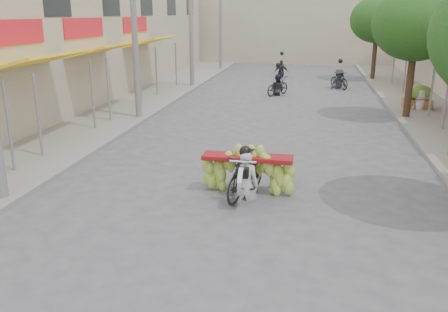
# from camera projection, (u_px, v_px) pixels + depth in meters

# --- Properties ---
(ground) EXTENTS (120.00, 120.00, 0.00)m
(ground) POSITION_uv_depth(u_px,v_px,m) (202.00, 298.00, 7.25)
(ground) COLOR #545459
(ground) RESTS_ON ground
(sidewalk_left) EXTENTS (4.00, 60.00, 0.12)m
(sidewalk_left) POSITION_uv_depth(u_px,v_px,m) (129.00, 104.00, 22.57)
(sidewalk_left) COLOR gray
(sidewalk_left) RESTS_ON ground
(sidewalk_right) EXTENTS (4.00, 60.00, 0.12)m
(sidewalk_right) POSITION_uv_depth(u_px,v_px,m) (441.00, 114.00, 20.16)
(sidewalk_right) COLOR gray
(sidewalk_right) RESTS_ON ground
(shophouse_row_left) EXTENTS (9.77, 40.00, 6.00)m
(shophouse_row_left) POSITION_uv_depth(u_px,v_px,m) (14.00, 40.00, 21.61)
(shophouse_row_left) COLOR #B1A58C
(shophouse_row_left) RESTS_ON ground
(far_building) EXTENTS (20.00, 6.00, 7.00)m
(far_building) POSITION_uv_depth(u_px,v_px,m) (297.00, 21.00, 42.03)
(far_building) COLOR #B1A58C
(far_building) RESTS_ON ground
(utility_pole_mid) EXTENTS (0.60, 0.24, 8.00)m
(utility_pole_mid) POSITION_uv_depth(u_px,v_px,m) (134.00, 18.00, 18.32)
(utility_pole_mid) COLOR slate
(utility_pole_mid) RESTS_ON ground
(utility_pole_far) EXTENTS (0.60, 0.24, 8.00)m
(utility_pole_far) POSITION_uv_depth(u_px,v_px,m) (191.00, 16.00, 26.79)
(utility_pole_far) COLOR slate
(utility_pole_far) RESTS_ON ground
(utility_pole_back) EXTENTS (0.60, 0.24, 8.00)m
(utility_pole_back) POSITION_uv_depth(u_px,v_px,m) (221.00, 15.00, 35.27)
(utility_pole_back) COLOR slate
(utility_pole_back) RESTS_ON ground
(street_tree_mid) EXTENTS (3.40, 3.40, 5.25)m
(street_tree_mid) POSITION_uv_depth(u_px,v_px,m) (416.00, 24.00, 18.41)
(street_tree_mid) COLOR #3A2719
(street_tree_mid) RESTS_ON ground
(street_tree_far) EXTENTS (3.40, 3.40, 5.25)m
(street_tree_far) POSITION_uv_depth(u_px,v_px,m) (378.00, 20.00, 29.71)
(street_tree_far) COLOR #3A2719
(street_tree_far) RESTS_ON ground
(produce_crate_far) EXTENTS (1.20, 0.88, 1.16)m
(produce_crate_far) POSITION_uv_depth(u_px,v_px,m) (418.00, 95.00, 21.05)
(produce_crate_far) COLOR brown
(produce_crate_far) RESTS_ON ground
(banana_motorbike) EXTENTS (2.20, 1.99, 2.17)m
(banana_motorbike) POSITION_uv_depth(u_px,v_px,m) (246.00, 167.00, 11.15)
(banana_motorbike) COLOR black
(banana_motorbike) RESTS_ON ground
(pedestrian) EXTENTS (1.01, 0.81, 1.77)m
(pedestrian) POSITION_uv_depth(u_px,v_px,m) (422.00, 89.00, 20.70)
(pedestrian) COLOR silver
(pedestrian) RESTS_ON ground
(bg_motorbike_a) EXTENTS (1.40, 1.82, 1.95)m
(bg_motorbike_a) POSITION_uv_depth(u_px,v_px,m) (278.00, 81.00, 25.03)
(bg_motorbike_a) COLOR black
(bg_motorbike_a) RESTS_ON ground
(bg_motorbike_b) EXTENTS (1.31, 1.74, 1.95)m
(bg_motorbike_b) POSITION_uv_depth(u_px,v_px,m) (340.00, 74.00, 27.10)
(bg_motorbike_b) COLOR black
(bg_motorbike_b) RESTS_ON ground
(bg_motorbike_c) EXTENTS (1.01, 1.51, 1.95)m
(bg_motorbike_c) POSITION_uv_depth(u_px,v_px,m) (281.00, 65.00, 32.20)
(bg_motorbike_c) COLOR black
(bg_motorbike_c) RESTS_ON ground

